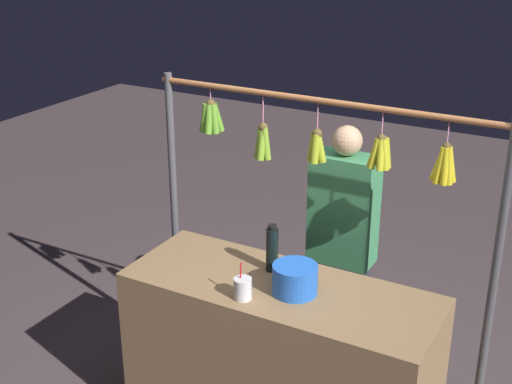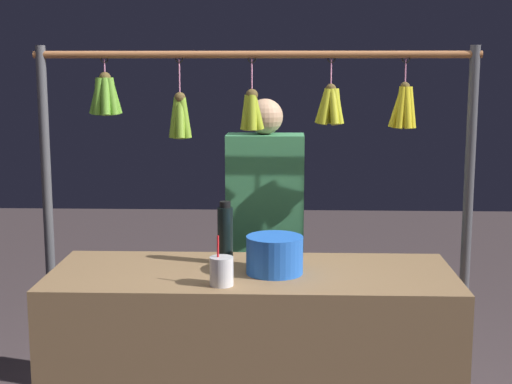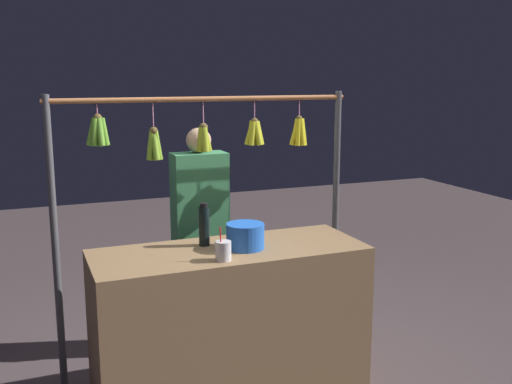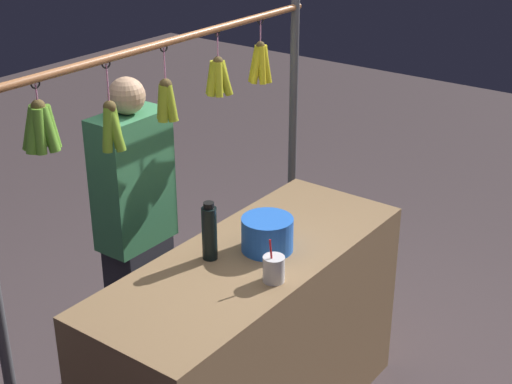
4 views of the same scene
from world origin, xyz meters
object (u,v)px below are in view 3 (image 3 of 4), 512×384
Objects in this scene: water_bottle at (204,225)px; blue_bucket at (245,236)px; drink_cup at (223,251)px; vendor_person at (200,241)px.

water_bottle reaches higher than blue_bucket.
water_bottle is 0.26m from blue_bucket.
blue_bucket is at bearing -138.53° from drink_cup.
drink_cup is at bearing 81.26° from vendor_person.
vendor_person reaches higher than blue_bucket.
blue_bucket is 0.77m from vendor_person.
blue_bucket is (-0.20, 0.15, -0.05)m from water_bottle.
water_bottle is at bearing -88.28° from drink_cup.
vendor_person is at bearing -104.21° from water_bottle.
water_bottle is 0.16× the size of vendor_person.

